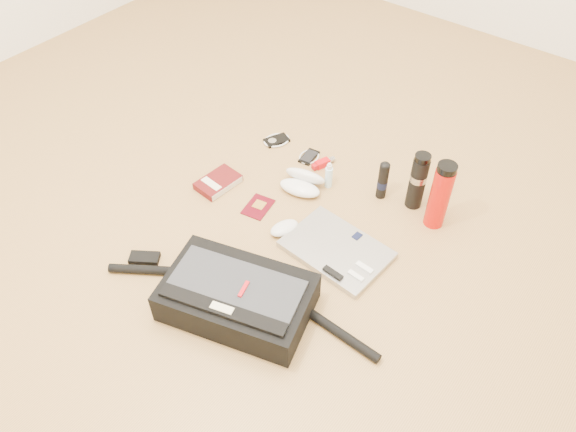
{
  "coord_description": "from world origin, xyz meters",
  "views": [
    {
      "loc": [
        0.86,
        -1.07,
        1.58
      ],
      "look_at": [
        -0.04,
        0.09,
        0.06
      ],
      "focal_mm": 35.0,
      "sensor_mm": 36.0,
      "label": 1
    }
  ],
  "objects_px": {
    "thermos_black": "(418,181)",
    "thermos_red": "(440,196)",
    "messenger_bag": "(236,297)",
    "laptop": "(337,250)",
    "book": "(218,182)"
  },
  "relations": [
    {
      "from": "messenger_bag",
      "to": "laptop",
      "type": "xyz_separation_m",
      "value": [
        0.12,
        0.41,
        -0.05
      ]
    },
    {
      "from": "thermos_black",
      "to": "thermos_red",
      "type": "relative_size",
      "value": 0.87
    },
    {
      "from": "messenger_bag",
      "to": "thermos_red",
      "type": "height_order",
      "value": "thermos_red"
    },
    {
      "from": "laptop",
      "to": "thermos_red",
      "type": "bearing_deg",
      "value": 63.56
    },
    {
      "from": "thermos_red",
      "to": "book",
      "type": "bearing_deg",
      "value": -156.27
    },
    {
      "from": "messenger_bag",
      "to": "thermos_black",
      "type": "xyz_separation_m",
      "value": [
        0.22,
        0.8,
        0.06
      ]
    },
    {
      "from": "messenger_bag",
      "to": "thermos_black",
      "type": "bearing_deg",
      "value": 58.37
    },
    {
      "from": "laptop",
      "to": "messenger_bag",
      "type": "bearing_deg",
      "value": -102.82
    },
    {
      "from": "thermos_black",
      "to": "thermos_red",
      "type": "height_order",
      "value": "thermos_red"
    },
    {
      "from": "laptop",
      "to": "thermos_black",
      "type": "xyz_separation_m",
      "value": [
        0.1,
        0.4,
        0.11
      ]
    },
    {
      "from": "laptop",
      "to": "thermos_black",
      "type": "height_order",
      "value": "thermos_black"
    },
    {
      "from": "thermos_black",
      "to": "laptop",
      "type": "bearing_deg",
      "value": -103.93
    },
    {
      "from": "messenger_bag",
      "to": "thermos_red",
      "type": "relative_size",
      "value": 3.3
    },
    {
      "from": "laptop",
      "to": "thermos_black",
      "type": "distance_m",
      "value": 0.42
    },
    {
      "from": "messenger_bag",
      "to": "book",
      "type": "height_order",
      "value": "messenger_bag"
    }
  ]
}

